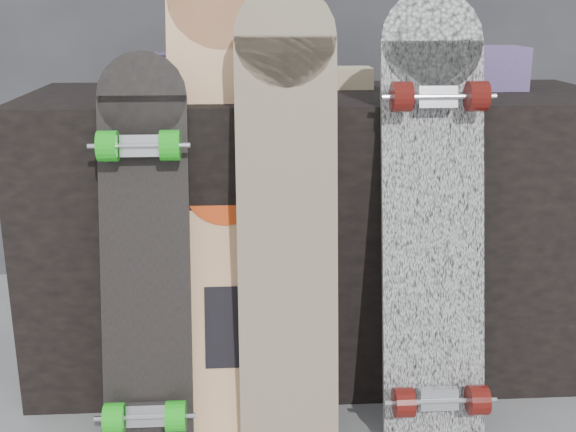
{
  "coord_description": "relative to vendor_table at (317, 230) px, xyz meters",
  "views": [
    {
      "loc": [
        -0.21,
        -1.5,
        1.04
      ],
      "look_at": [
        -0.1,
        0.2,
        0.53
      ],
      "focal_mm": 45.0,
      "sensor_mm": 36.0,
      "label": 1
    }
  ],
  "objects": [
    {
      "name": "vendor_table",
      "position": [
        0.0,
        0.0,
        0.0
      ],
      "size": [
        1.6,
        0.6,
        0.8
      ],
      "primitive_type": "cube",
      "color": "black",
      "rests_on": "ground"
    },
    {
      "name": "merch_box_purple",
      "position": [
        -0.41,
        0.11,
        0.45
      ],
      "size": [
        0.18,
        0.12,
        0.1
      ],
      "primitive_type": "cube",
      "color": "#443A77",
      "rests_on": "vendor_table"
    },
    {
      "name": "merch_box_small",
      "position": [
        0.52,
        0.04,
        0.46
      ],
      "size": [
        0.14,
        0.14,
        0.12
      ],
      "primitive_type": "cube",
      "color": "#443A77",
      "rests_on": "vendor_table"
    },
    {
      "name": "merch_box_flat",
      "position": [
        0.05,
        0.09,
        0.43
      ],
      "size": [
        0.22,
        0.1,
        0.06
      ],
      "primitive_type": "cube",
      "color": "#D1B78C",
      "rests_on": "vendor_table"
    },
    {
      "name": "longboard_geisha",
      "position": [
        -0.26,
        -0.27,
        0.23
      ],
      "size": [
        0.28,
        0.38,
        1.19
      ],
      "rotation": [
        -0.3,
        0.0,
        0.0
      ],
      "color": "beige",
      "rests_on": "ground"
    },
    {
      "name": "longboard_celtic",
      "position": [
        -0.11,
        -0.39,
        0.18
      ],
      "size": [
        0.24,
        0.21,
        1.08
      ],
      "rotation": [
        -0.18,
        0.0,
        0.0
      ],
      "color": "beige",
      "rests_on": "ground"
    },
    {
      "name": "longboard_cascadia",
      "position": [
        0.24,
        -0.39,
        0.15
      ],
      "size": [
        0.24,
        0.33,
        1.07
      ],
      "rotation": [
        -0.24,
        0.0,
        0.0
      ],
      "color": "silver",
      "rests_on": "ground"
    },
    {
      "name": "skateboard_dark",
      "position": [
        -0.45,
        -0.4,
        0.08
      ],
      "size": [
        0.21,
        0.32,
        0.93
      ],
      "rotation": [
        -0.26,
        0.0,
        0.0
      ],
      "color": "black",
      "rests_on": "ground"
    }
  ]
}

